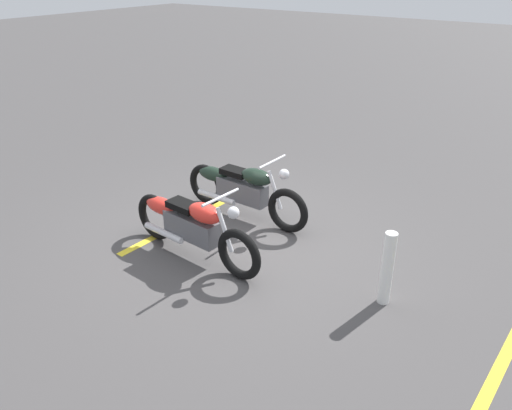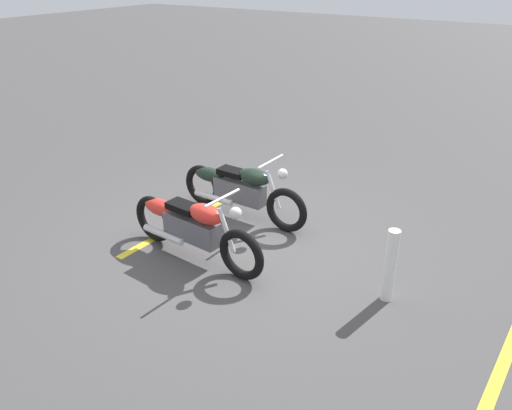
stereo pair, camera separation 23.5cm
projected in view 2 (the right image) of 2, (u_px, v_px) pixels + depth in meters
ground_plane at (237, 241)px, 7.17m from camera, size 60.00×60.00×0.00m
motorcycle_bright_foreground at (191, 226)px, 6.60m from camera, size 2.23×0.62×1.04m
motorcycle_dark_foreground at (239, 189)px, 7.67m from camera, size 2.23×0.62×1.04m
bollard_post at (390, 266)px, 5.76m from camera, size 0.14×0.14×0.91m
parking_stripe_near at (199, 214)px, 7.93m from camera, size 0.27×3.20×0.01m
parking_stripe_mid at (500, 372)px, 4.90m from camera, size 0.27×3.20×0.01m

